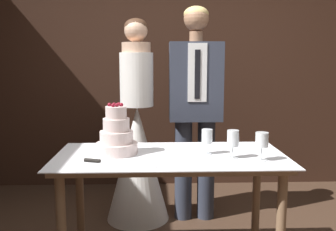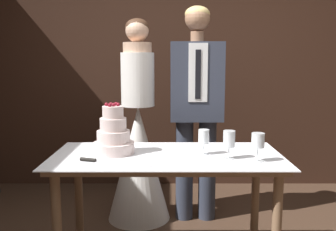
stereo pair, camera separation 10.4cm
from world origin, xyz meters
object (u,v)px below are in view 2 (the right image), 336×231
bride (139,148)px  groom (197,102)px  cake_knife (102,161)px  wine_glass_near (230,140)px  wine_glass_far (259,142)px  cake_table (168,170)px  tiered_cake (114,136)px  wine_glass_middle (205,137)px

bride → groom: (0.50, -0.00, 0.40)m
cake_knife → groom: bearing=76.5°
wine_glass_near → groom: bearing=97.5°
bride → wine_glass_near: bearing=-56.9°
wine_glass_near → wine_glass_far: wine_glass_near is taller
cake_knife → bride: bearing=100.3°
cake_table → tiered_cake: 0.40m
cake_knife → bride: (0.13, 1.04, -0.17)m
cake_knife → wine_glass_near: bearing=24.5°
wine_glass_middle → groom: size_ratio=0.09×
wine_glass_near → wine_glass_middle: bearing=143.8°
wine_glass_near → bride: bride is taller
wine_glass_middle → bride: bearing=119.4°
cake_table → groom: size_ratio=0.79×
cake_table → tiered_cake: (-0.34, 0.04, 0.21)m
wine_glass_middle → groom: 0.86m
bride → groom: bearing=-0.1°
groom → wine_glass_near: bearing=-82.5°
cake_knife → bride: size_ratio=0.25×
tiered_cake → groom: (0.59, 0.82, 0.12)m
wine_glass_middle → tiered_cake: bearing=177.3°
bride → groom: size_ratio=0.95×
cake_knife → wine_glass_far: (0.91, 0.03, 0.11)m
cake_table → wine_glass_far: size_ratio=8.50×
cake_knife → wine_glass_middle: bearing=35.3°
cake_table → tiered_cake: bearing=173.3°
wine_glass_near → bride: bearing=123.1°
tiered_cake → wine_glass_near: bearing=-10.4°
cake_knife → tiered_cake: bearing=97.0°
cake_knife → wine_glass_near: (0.75, 0.09, 0.10)m
wine_glass_near → bride: (-0.62, 0.95, -0.28)m
bride → groom: 0.64m
cake_table → wine_glass_far: wine_glass_far is taller
wine_glass_middle → bride: bride is taller
cake_table → wine_glass_near: bearing=-13.7°
tiered_cake → wine_glass_far: 0.89m
tiered_cake → wine_glass_far: (0.87, -0.19, 0.01)m
wine_glass_near → groom: 0.97m
cake_knife → groom: groom is taller
wine_glass_far → groom: groom is taller
cake_table → wine_glass_near: 0.44m
wine_glass_middle → groom: bearing=88.8°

